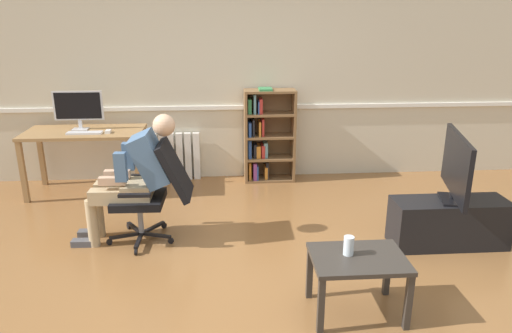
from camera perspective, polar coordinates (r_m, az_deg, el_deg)
ground_plane at (r=3.95m, az=-1.34°, el=-13.67°), size 18.00×18.00×0.00m
back_wall at (r=6.05m, az=-2.68°, el=11.18°), size 12.00×0.13×2.70m
computer_desk at (r=5.91m, az=-19.83°, el=3.11°), size 1.35×0.67×0.76m
imac_monitor at (r=5.92m, az=-20.53°, el=6.68°), size 0.57×0.14×0.45m
keyboard at (r=5.74m, az=-19.87°, el=3.82°), size 0.39×0.12×0.02m
computer_mouse at (r=5.69m, az=-17.30°, el=4.03°), size 0.06×0.10×0.03m
bookshelf at (r=6.01m, az=1.17°, el=3.55°), size 0.63×0.29×1.19m
radiator at (r=6.19m, az=-10.10°, el=1.20°), size 0.73×0.08×0.61m
office_chair at (r=4.49m, az=-11.99°, el=-2.56°), size 0.82×0.61×0.97m
person_seated at (r=4.48m, az=-14.42°, el=-1.04°), size 1.00×0.40×1.22m
tv_stand at (r=4.76m, az=22.09°, el=-6.26°), size 1.05×0.36×0.44m
tv_screen at (r=4.58m, az=22.90°, el=-0.04°), size 0.28×0.94×0.61m
coffee_table at (r=3.48m, az=12.12°, el=-11.52°), size 0.66×0.49×0.45m
drinking_glass at (r=3.43m, az=11.05°, el=-9.30°), size 0.07×0.07×0.14m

